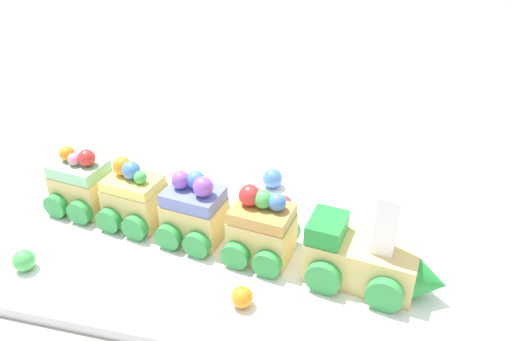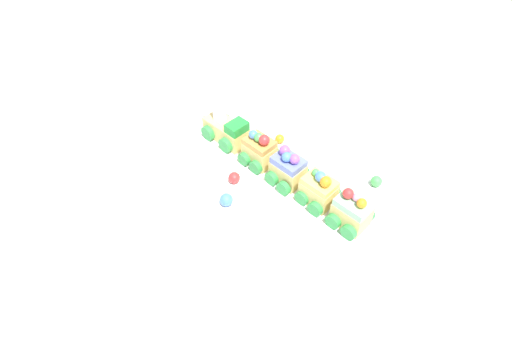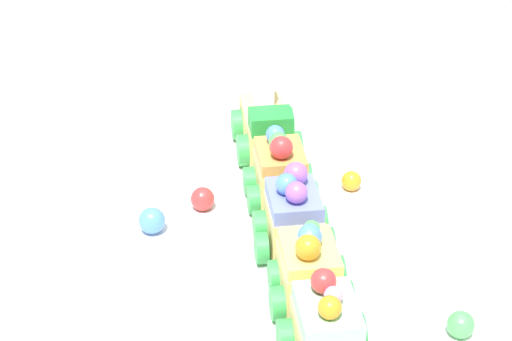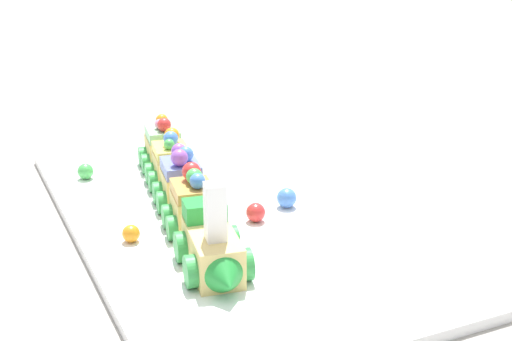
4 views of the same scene
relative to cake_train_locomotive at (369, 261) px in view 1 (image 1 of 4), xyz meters
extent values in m
plane|color=gray|center=(-0.14, 0.06, -0.04)|extent=(10.00, 10.00, 0.00)
cube|color=white|center=(-0.14, 0.06, -0.03)|extent=(0.64, 0.35, 0.01)
cube|color=#E5C675|center=(-0.01, 0.00, -0.01)|extent=(0.11, 0.06, 0.04)
cube|color=green|center=(-0.04, 0.01, 0.03)|extent=(0.04, 0.05, 0.02)
cone|color=green|center=(0.06, -0.01, -0.01)|extent=(0.03, 0.04, 0.04)
cube|color=white|center=(0.01, 0.00, 0.03)|extent=(0.02, 0.02, 0.02)
cube|color=white|center=(0.01, 0.00, 0.05)|extent=(0.02, 0.02, 0.02)
cube|color=white|center=(0.01, 0.00, 0.07)|extent=(0.02, 0.02, 0.02)
cylinder|color=green|center=(0.02, -0.03, -0.01)|extent=(0.03, 0.02, 0.03)
cylinder|color=green|center=(0.02, 0.02, -0.01)|extent=(0.03, 0.02, 0.03)
cylinder|color=green|center=(-0.04, -0.02, -0.01)|extent=(0.03, 0.02, 0.03)
cylinder|color=green|center=(-0.03, 0.03, -0.01)|extent=(0.03, 0.02, 0.03)
cube|color=#E5C675|center=(-0.11, 0.02, 0.00)|extent=(0.07, 0.05, 0.04)
cube|color=#CC9347|center=(-0.11, 0.02, 0.02)|extent=(0.06, 0.05, 0.01)
sphere|color=red|center=(-0.12, 0.02, 0.04)|extent=(0.02, 0.02, 0.02)
sphere|color=#4CBC56|center=(-0.11, 0.02, 0.04)|extent=(0.02, 0.02, 0.02)
sphere|color=#4C84E0|center=(-0.09, 0.02, 0.04)|extent=(0.02, 0.02, 0.02)
cylinder|color=green|center=(-0.09, -0.01, -0.01)|extent=(0.03, 0.01, 0.03)
cylinder|color=green|center=(-0.09, 0.04, -0.01)|extent=(0.03, 0.01, 0.03)
cylinder|color=green|center=(-0.13, -0.01, -0.01)|extent=(0.03, 0.01, 0.03)
cylinder|color=green|center=(-0.12, 0.05, -0.01)|extent=(0.03, 0.01, 0.03)
cube|color=#E5C675|center=(-0.18, 0.03, 0.00)|extent=(0.07, 0.05, 0.04)
cube|color=#6B7AC6|center=(-0.18, 0.03, 0.02)|extent=(0.06, 0.05, 0.01)
sphere|color=#9956C6|center=(-0.20, 0.03, 0.04)|extent=(0.02, 0.02, 0.02)
sphere|color=#4C84E0|center=(-0.18, 0.04, 0.04)|extent=(0.02, 0.02, 0.02)
sphere|color=#9956C6|center=(-0.17, 0.02, 0.04)|extent=(0.02, 0.02, 0.02)
cylinder|color=green|center=(-0.17, 0.00, -0.01)|extent=(0.03, 0.01, 0.03)
cylinder|color=green|center=(-0.16, 0.05, -0.01)|extent=(0.03, 0.01, 0.03)
cylinder|color=green|center=(-0.20, 0.00, -0.01)|extent=(0.03, 0.01, 0.03)
cylinder|color=green|center=(-0.19, 0.06, -0.01)|extent=(0.03, 0.01, 0.03)
cube|color=#E5C675|center=(-0.25, 0.04, 0.00)|extent=(0.07, 0.05, 0.04)
cube|color=#EFE066|center=(-0.25, 0.04, 0.02)|extent=(0.06, 0.05, 0.01)
sphere|color=orange|center=(-0.27, 0.05, 0.04)|extent=(0.02, 0.02, 0.02)
sphere|color=#4C84E0|center=(-0.25, 0.04, 0.04)|extent=(0.02, 0.02, 0.02)
sphere|color=#4CBC56|center=(-0.24, 0.03, 0.04)|extent=(0.02, 0.02, 0.01)
cylinder|color=green|center=(-0.24, 0.01, -0.01)|extent=(0.03, 0.01, 0.03)
cylinder|color=green|center=(-0.23, 0.07, -0.01)|extent=(0.03, 0.01, 0.03)
cylinder|color=green|center=(-0.28, 0.01, -0.01)|extent=(0.03, 0.01, 0.03)
cylinder|color=green|center=(-0.27, 0.07, -0.01)|extent=(0.03, 0.01, 0.03)
cube|color=#E5C675|center=(-0.33, 0.05, 0.00)|extent=(0.07, 0.05, 0.04)
cube|color=#93DBA3|center=(-0.33, 0.05, 0.02)|extent=(0.06, 0.05, 0.01)
sphere|color=orange|center=(-0.34, 0.06, 0.04)|extent=(0.02, 0.02, 0.02)
sphere|color=pink|center=(-0.33, 0.05, 0.04)|extent=(0.02, 0.02, 0.01)
sphere|color=red|center=(-0.31, 0.05, 0.04)|extent=(0.02, 0.02, 0.02)
cylinder|color=green|center=(-0.31, 0.02, -0.01)|extent=(0.03, 0.01, 0.03)
cylinder|color=green|center=(-0.31, 0.08, -0.01)|extent=(0.03, 0.01, 0.03)
cylinder|color=green|center=(-0.35, 0.03, -0.01)|extent=(0.03, 0.01, 0.03)
cylinder|color=green|center=(-0.34, 0.08, -0.01)|extent=(0.03, 0.01, 0.03)
sphere|color=orange|center=(-0.11, -0.06, -0.02)|extent=(0.02, 0.02, 0.02)
sphere|color=#4CBC56|center=(-0.33, -0.06, -0.02)|extent=(0.02, 0.02, 0.02)
sphere|color=red|center=(-0.10, 0.09, -0.01)|extent=(0.02, 0.02, 0.02)
sphere|color=#4C84E0|center=(-0.12, 0.15, -0.01)|extent=(0.03, 0.03, 0.03)
camera|label=1|loc=(-0.02, -0.37, 0.31)|focal=35.00mm
camera|label=2|loc=(-0.44, 0.50, 0.55)|focal=28.00mm
camera|label=3|loc=(-0.77, 0.23, 0.44)|focal=60.00mm
camera|label=4|loc=(0.61, -0.23, 0.32)|focal=50.00mm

